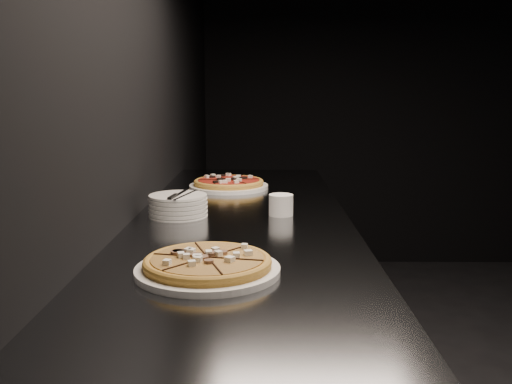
{
  "coord_description": "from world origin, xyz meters",
  "views": [
    {
      "loc": [
        -2.06,
        -1.9,
        1.35
      ],
      "look_at": [
        -2.08,
        -0.01,
        1.01
      ],
      "focal_mm": 40.0,
      "sensor_mm": 36.0,
      "label": 1
    }
  ],
  "objects_px": {
    "plate_stack": "(178,205)",
    "cutlery": "(180,195)",
    "pizza_tomato": "(229,184)",
    "counter": "(242,345)",
    "ramekin": "(281,204)",
    "pizza_mushroom": "(208,265)"
  },
  "relations": [
    {
      "from": "plate_stack",
      "to": "cutlery",
      "type": "height_order",
      "value": "cutlery"
    },
    {
      "from": "cutlery",
      "to": "pizza_tomato",
      "type": "bearing_deg",
      "value": 86.09
    },
    {
      "from": "counter",
      "to": "cutlery",
      "type": "relative_size",
      "value": 11.73
    },
    {
      "from": "ramekin",
      "to": "pizza_tomato",
      "type": "bearing_deg",
      "value": 111.31
    },
    {
      "from": "pizza_mushroom",
      "to": "ramekin",
      "type": "bearing_deg",
      "value": 73.17
    },
    {
      "from": "pizza_mushroom",
      "to": "plate_stack",
      "type": "relative_size",
      "value": 1.81
    },
    {
      "from": "counter",
      "to": "cutlery",
      "type": "height_order",
      "value": "cutlery"
    },
    {
      "from": "ramekin",
      "to": "pizza_mushroom",
      "type": "bearing_deg",
      "value": -106.83
    },
    {
      "from": "cutlery",
      "to": "ramekin",
      "type": "bearing_deg",
      "value": 13.82
    },
    {
      "from": "pizza_mushroom",
      "to": "ramekin",
      "type": "relative_size",
      "value": 4.28
    },
    {
      "from": "counter",
      "to": "pizza_tomato",
      "type": "bearing_deg",
      "value": 97.42
    },
    {
      "from": "pizza_mushroom",
      "to": "plate_stack",
      "type": "bearing_deg",
      "value": 104.5
    },
    {
      "from": "cutlery",
      "to": "pizza_mushroom",
      "type": "bearing_deg",
      "value": -66.77
    },
    {
      "from": "pizza_tomato",
      "to": "cutlery",
      "type": "distance_m",
      "value": 0.6
    },
    {
      "from": "counter",
      "to": "plate_stack",
      "type": "distance_m",
      "value": 0.55
    },
    {
      "from": "pizza_mushroom",
      "to": "cutlery",
      "type": "bearing_deg",
      "value": 104.14
    },
    {
      "from": "pizza_tomato",
      "to": "plate_stack",
      "type": "relative_size",
      "value": 1.75
    },
    {
      "from": "cutlery",
      "to": "counter",
      "type": "bearing_deg",
      "value": 1.82
    },
    {
      "from": "pizza_mushroom",
      "to": "pizza_tomato",
      "type": "bearing_deg",
      "value": 90.99
    },
    {
      "from": "plate_stack",
      "to": "cutlery",
      "type": "distance_m",
      "value": 0.04
    },
    {
      "from": "counter",
      "to": "plate_stack",
      "type": "height_order",
      "value": "plate_stack"
    },
    {
      "from": "pizza_tomato",
      "to": "plate_stack",
      "type": "height_order",
      "value": "plate_stack"
    }
  ]
}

